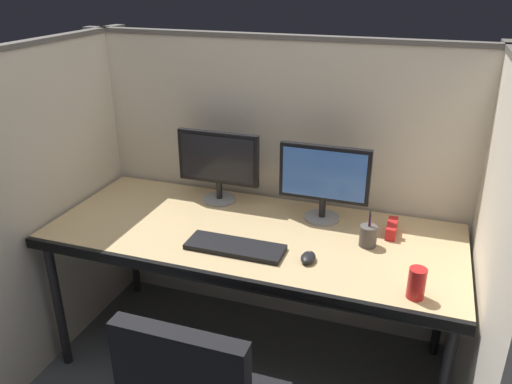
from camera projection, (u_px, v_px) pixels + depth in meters
name	position (u px, v px, depth m)	size (l,w,h in m)	color
cubicle_partition_rear	(280.00, 186.00, 2.74)	(2.21, 0.06, 1.57)	beige
cubicle_partition_left	(59.00, 201.00, 2.56)	(0.06, 1.41, 1.57)	beige
cubicle_partition_right	(487.00, 271.00, 1.97)	(0.06, 1.41, 1.57)	beige
desk	(252.00, 242.00, 2.38)	(1.90, 0.80, 0.74)	tan
monitor_left	(218.00, 162.00, 2.60)	(0.43, 0.17, 0.37)	gray
monitor_right	(324.00, 178.00, 2.40)	(0.43, 0.17, 0.37)	gray
keyboard_main	(235.00, 247.00, 2.22)	(0.43, 0.15, 0.02)	black
computer_mouse	(308.00, 257.00, 2.12)	(0.06, 0.10, 0.04)	black
soda_can	(417.00, 283.00, 1.87)	(0.07, 0.07, 0.12)	red
pen_cup	(368.00, 236.00, 2.23)	(0.08, 0.08, 0.17)	#4C4742
red_stapler	(392.00, 228.00, 2.34)	(0.04, 0.15, 0.06)	red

